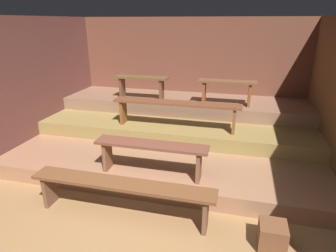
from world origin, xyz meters
TOP-DOWN VIEW (x-y plane):
  - ground at (0.00, 2.25)m, footprint 5.84×5.31m
  - wall_back at (0.00, 4.54)m, footprint 5.84×0.06m
  - wall_left at (-2.55, 2.25)m, footprint 0.06×5.31m
  - platform_lower at (0.00, 2.83)m, footprint 5.04×3.36m
  - platform_middle at (0.00, 3.45)m, footprint 5.04×2.12m
  - platform_upper at (0.00, 3.89)m, footprint 5.04×1.24m
  - bench_floor_center at (-0.16, 0.80)m, footprint 2.28×0.29m
  - bench_lower_center at (0.01, 1.46)m, footprint 1.57×0.29m
  - bench_middle_center at (0.07, 2.75)m, footprint 2.24×0.29m
  - bench_upper_left at (-0.87, 3.62)m, footprint 1.11×0.29m
  - bench_upper_right at (0.87, 3.62)m, footprint 1.11×0.29m
  - wooden_crate_floor at (1.58, 0.70)m, footprint 0.28×0.28m

SIDE VIEW (x-z plane):
  - ground at x=0.00m, z-range -0.08..0.00m
  - platform_lower at x=0.00m, z-range 0.00..0.24m
  - wooden_crate_floor at x=1.58m, z-range 0.00..0.28m
  - platform_middle at x=0.00m, z-range 0.24..0.49m
  - bench_floor_center at x=-0.16m, z-range 0.15..0.62m
  - platform_upper at x=0.00m, z-range 0.49..0.73m
  - bench_lower_center at x=0.01m, z-range 0.37..0.85m
  - bench_middle_center at x=0.07m, z-range 0.64..1.11m
  - bench_upper_left at x=-0.87m, z-range 0.84..1.31m
  - bench_upper_right at x=0.87m, z-range 0.84..1.31m
  - wall_back at x=0.00m, z-range 0.00..2.36m
  - wall_left at x=-2.55m, z-range 0.00..2.36m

